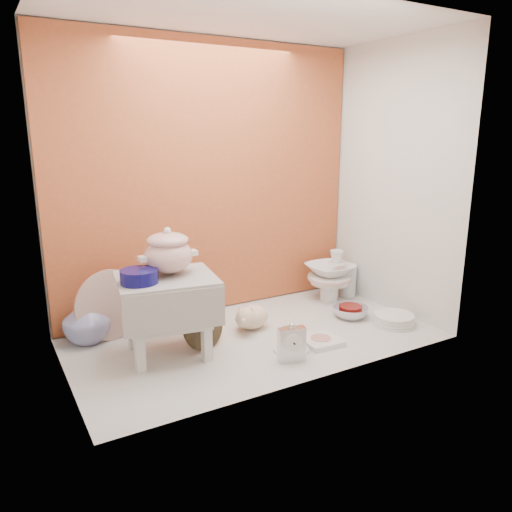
% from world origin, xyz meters
% --- Properties ---
extents(ground, '(1.80, 1.80, 0.00)m').
position_xyz_m(ground, '(0.00, 0.00, 0.00)').
color(ground, silver).
rests_on(ground, ground).
extents(niche_shell, '(1.86, 1.03, 1.53)m').
position_xyz_m(niche_shell, '(0.00, 0.18, 0.93)').
color(niche_shell, '#BF542F').
rests_on(niche_shell, ground).
extents(step_stool, '(0.49, 0.44, 0.38)m').
position_xyz_m(step_stool, '(-0.44, 0.04, 0.19)').
color(step_stool, silver).
rests_on(step_stool, ground).
extents(soup_tureen, '(0.32, 0.32, 0.22)m').
position_xyz_m(soup_tureen, '(-0.41, 0.07, 0.49)').
color(soup_tureen, white).
rests_on(soup_tureen, step_stool).
extents(cobalt_bowl, '(0.21, 0.21, 0.06)m').
position_xyz_m(cobalt_bowl, '(-0.57, 0.00, 0.41)').
color(cobalt_bowl, '#0D0A4E').
rests_on(cobalt_bowl, step_stool).
extents(floral_platter, '(0.36, 0.10, 0.36)m').
position_xyz_m(floral_platter, '(-0.62, 0.34, 0.18)').
color(floral_platter, white).
rests_on(floral_platter, ground).
extents(blue_white_vase, '(0.23, 0.23, 0.24)m').
position_xyz_m(blue_white_vase, '(-0.74, 0.37, 0.12)').
color(blue_white_vase, white).
rests_on(blue_white_vase, ground).
extents(lacquer_tray, '(0.27, 0.17, 0.25)m').
position_xyz_m(lacquer_tray, '(-0.28, 0.01, 0.13)').
color(lacquer_tray, black).
rests_on(lacquer_tray, ground).
extents(mantel_clock, '(0.13, 0.07, 0.18)m').
position_xyz_m(mantel_clock, '(0.02, -0.31, 0.09)').
color(mantel_clock, silver).
rests_on(mantel_clock, ground).
extents(plush_pig, '(0.28, 0.23, 0.14)m').
position_xyz_m(plush_pig, '(0.04, 0.10, 0.07)').
color(plush_pig, beige).
rests_on(plush_pig, ground).
extents(teacup_saucer, '(0.17, 0.17, 0.01)m').
position_xyz_m(teacup_saucer, '(0.07, -0.22, 0.01)').
color(teacup_saucer, white).
rests_on(teacup_saucer, ground).
extents(gold_rim_teacup, '(0.15, 0.15, 0.10)m').
position_xyz_m(gold_rim_teacup, '(0.07, -0.22, 0.06)').
color(gold_rim_teacup, white).
rests_on(gold_rim_teacup, teacup_saucer).
extents(lattice_dish, '(0.19, 0.19, 0.03)m').
position_xyz_m(lattice_dish, '(0.25, -0.22, 0.01)').
color(lattice_dish, white).
rests_on(lattice_dish, ground).
extents(dinner_plate_stack, '(0.28, 0.28, 0.06)m').
position_xyz_m(dinner_plate_stack, '(0.74, -0.22, 0.03)').
color(dinner_plate_stack, white).
rests_on(dinner_plate_stack, ground).
extents(crystal_bowl, '(0.26, 0.26, 0.06)m').
position_xyz_m(crystal_bowl, '(0.60, -0.03, 0.03)').
color(crystal_bowl, silver).
rests_on(crystal_bowl, ground).
extents(clear_glass_vase, '(0.11, 0.11, 0.20)m').
position_xyz_m(clear_glass_vase, '(0.84, 0.28, 0.10)').
color(clear_glass_vase, silver).
rests_on(clear_glass_vase, ground).
extents(porcelain_tower, '(0.36, 0.36, 0.31)m').
position_xyz_m(porcelain_tower, '(0.68, 0.27, 0.16)').
color(porcelain_tower, white).
rests_on(porcelain_tower, ground).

